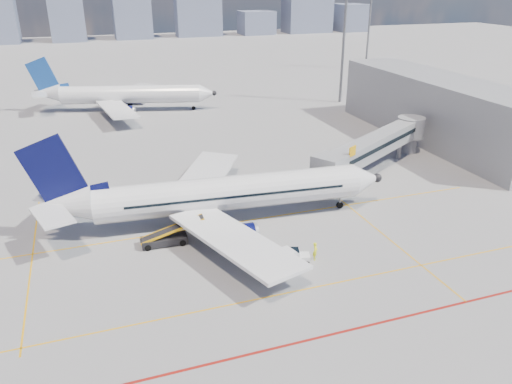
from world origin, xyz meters
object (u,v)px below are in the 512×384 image
at_px(second_aircraft, 123,95).
at_px(main_aircraft, 216,195).
at_px(belt_loader, 166,238).
at_px(baggage_tug, 297,257).
at_px(cargo_dolly, 277,263).
at_px(ramp_worker, 315,251).

bearing_deg(second_aircraft, main_aircraft, -69.69).
bearing_deg(main_aircraft, belt_loader, -148.04).
bearing_deg(belt_loader, second_aircraft, 90.88).
height_order(baggage_tug, belt_loader, belt_loader).
height_order(main_aircraft, baggage_tug, main_aircraft).
bearing_deg(baggage_tug, cargo_dolly, -139.42).
relative_size(second_aircraft, ramp_worker, 19.69).
xyz_separation_m(baggage_tug, belt_loader, (-10.82, 7.57, -0.03)).
height_order(main_aircraft, belt_loader, main_aircraft).
xyz_separation_m(main_aircraft, belt_loader, (-6.01, -3.08, -2.55)).
xyz_separation_m(second_aircraft, ramp_worker, (11.19, -63.92, -2.33)).
bearing_deg(ramp_worker, baggage_tug, 125.72).
bearing_deg(baggage_tug, main_aircraft, 131.70).
height_order(cargo_dolly, belt_loader, belt_loader).
distance_m(second_aircraft, belt_loader, 56.51).
bearing_deg(ramp_worker, belt_loader, 92.60).
xyz_separation_m(main_aircraft, baggage_tug, (4.81, -10.65, -2.52)).
distance_m(baggage_tug, cargo_dolly, 2.66).
relative_size(second_aircraft, cargo_dolly, 8.86).
distance_m(second_aircraft, baggage_tug, 64.73).
relative_size(second_aircraft, belt_loader, 5.49).
xyz_separation_m(second_aircraft, belt_loader, (-1.53, -56.44, -2.55)).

